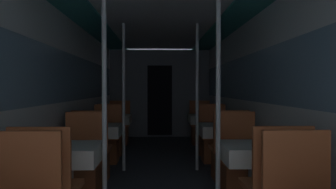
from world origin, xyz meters
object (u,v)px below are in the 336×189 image
object	(u,v)px
chair_right_near_3	(208,139)
chair_right_far_3	(201,131)
chair_right_far_2	(214,144)
chair_left_far_1	(82,172)
chair_left_near_2	(93,160)
chair_right_near_2	(228,159)
chair_right_far_1	(239,170)
chair_left_far_2	(106,145)
support_pole_right_1	(218,102)
dining_table_left_1	(68,157)
support_pole_left_2	(124,97)
dining_table_left_2	(100,132)
chair_left_far_3	(119,131)
chair_left_near_3	(111,139)
dining_table_right_2	(220,132)
support_pole_left_1	(104,102)
dining_table_right_3	(204,121)
dining_table_right_1	(254,156)
support_pole_right_2	(197,97)
dining_table_left_3	(115,121)

from	to	relation	value
chair_right_near_3	chair_right_far_3	bearing A→B (deg)	90.00
chair_right_far_2	chair_right_near_3	world-z (taller)	same
chair_left_far_1	chair_right_near_3	world-z (taller)	same
chair_left_near_2	chair_right_near_2	bearing A→B (deg)	0.00
chair_right_far_1	chair_right_near_2	size ratio (longest dim) A/B	1.00
chair_left_far_2	chair_right_near_3	distance (m)	1.96
chair_left_far_2	support_pole_right_1	xyz separation A→B (m)	(1.50, -2.37, 0.84)
chair_left_far_2	dining_table_left_1	bearing A→B (deg)	90.00
chair_right_near_3	chair_left_near_2	bearing A→B (deg)	-136.10
support_pole_left_2	chair_right_near_2	bearing A→B (deg)	-21.30
dining_table_left_2	chair_left_far_3	xyz separation A→B (m)	(-0.00, 2.37, -0.30)
chair_left_near_3	dining_table_right_2	world-z (taller)	chair_left_near_3
support_pole_left_1	support_pole_left_2	world-z (taller)	same
chair_right_far_2	chair_left_near_3	bearing A→B (deg)	-18.49
dining_table_left_1	chair_left_near_2	size ratio (longest dim) A/B	0.72
dining_table_left_1	chair_left_far_2	distance (m)	2.39
chair_left_far_2	chair_right_far_2	bearing A→B (deg)	-180.00
chair_left_near_2	chair_left_far_2	distance (m)	1.17
dining_table_left_1	chair_left_near_3	bearing A→B (deg)	90.00
chair_left_near_3	chair_right_far_3	xyz separation A→B (m)	(1.86, 1.17, 0.00)
support_pole_right_1	chair_right_far_2	xyz separation A→B (m)	(0.36, 2.37, -0.84)
dining_table_right_3	chair_right_near_3	bearing A→B (deg)	-90.00
support_pole_left_2	chair_right_far_1	world-z (taller)	support_pole_left_2
support_pole_left_2	dining_table_right_1	size ratio (longest dim) A/B	3.21
chair_right_far_2	chair_right_near_2	bearing A→B (deg)	90.00
support_pole_right_2	chair_right_near_2	bearing A→B (deg)	-58.18
dining_table_left_1	support_pole_left_1	world-z (taller)	support_pole_left_1
dining_table_left_3	chair_left_near_3	world-z (taller)	chair_left_near_3
dining_table_left_3	chair_left_far_3	distance (m)	0.65
chair_left_far_1	support_pole_right_1	world-z (taller)	support_pole_right_1
dining_table_left_2	chair_left_near_3	size ratio (longest dim) A/B	0.72
dining_table_right_1	support_pole_right_2	bearing A→B (deg)	101.45
chair_left_far_1	dining_table_right_3	world-z (taller)	chair_left_far_1
chair_left_near_2	chair_right_near_3	bearing A→B (deg)	43.90
dining_table_left_3	chair_right_near_3	size ratio (longest dim) A/B	0.72
chair_right_far_2	dining_table_left_3	bearing A→B (deg)	-32.96
support_pole_right_1	dining_table_right_2	xyz separation A→B (m)	(0.36, 1.79, -0.54)
chair_left_far_2	dining_table_right_2	size ratio (longest dim) A/B	1.39
support_pole_left_2	chair_right_far_2	distance (m)	1.81
chair_left_far_2	chair_left_near_3	distance (m)	0.62
support_pole_left_1	chair_right_far_1	distance (m)	1.81
chair_right_far_3	dining_table_right_3	bearing A→B (deg)	90.00
chair_left_near_2	dining_table_left_3	xyz separation A→B (m)	(0.00, 2.37, 0.30)
dining_table_left_3	support_pole_right_1	xyz separation A→B (m)	(1.50, -3.58, 0.54)
chair_right_far_1	dining_table_right_3	distance (m)	3.01
support_pole_left_2	chair_right_near_3	distance (m)	2.10
support_pole_left_1	support_pole_right_1	bearing A→B (deg)	0.00
chair_left_far_2	dining_table_right_3	size ratio (longest dim) A/B	1.39
support_pole_left_1	chair_right_near_2	bearing A→B (deg)	38.84
dining_table_left_3	chair_left_far_3	bearing A→B (deg)	90.00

